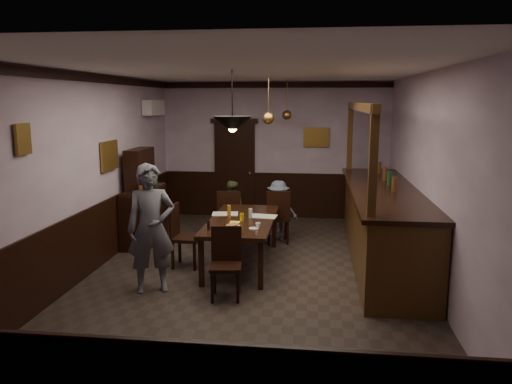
# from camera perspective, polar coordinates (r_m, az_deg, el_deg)

# --- Properties ---
(room) EXTENTS (5.01, 8.01, 3.01)m
(room) POSITION_cam_1_polar(r_m,az_deg,el_deg) (7.14, -0.46, 1.63)
(room) COLOR #2D2621
(room) RESTS_ON ground
(dining_table) EXTENTS (1.01, 2.21, 0.75)m
(dining_table) POSITION_cam_1_polar(r_m,az_deg,el_deg) (7.89, -1.62, -3.55)
(dining_table) COLOR black
(dining_table) RESTS_ON ground
(chair_far_left) EXTENTS (0.48, 0.48, 0.98)m
(chair_far_left) POSITION_cam_1_polar(r_m,az_deg,el_deg) (9.21, -3.10, -2.48)
(chair_far_left) COLOR black
(chair_far_left) RESTS_ON ground
(chair_far_right) EXTENTS (0.50, 0.50, 0.99)m
(chair_far_right) POSITION_cam_1_polar(r_m,az_deg,el_deg) (9.10, 2.51, -2.59)
(chair_far_right) COLOR black
(chair_far_right) RESTS_ON ground
(chair_near) EXTENTS (0.45, 0.45, 0.94)m
(chair_near) POSITION_cam_1_polar(r_m,az_deg,el_deg) (6.68, -3.44, -7.67)
(chair_near) COLOR black
(chair_near) RESTS_ON ground
(chair_side) EXTENTS (0.45, 0.45, 1.00)m
(chair_side) POSITION_cam_1_polar(r_m,az_deg,el_deg) (7.93, -8.52, -4.63)
(chair_side) COLOR black
(chair_side) RESTS_ON ground
(person_standing) EXTENTS (0.76, 0.63, 1.77)m
(person_standing) POSITION_cam_1_polar(r_m,az_deg,el_deg) (6.91, -11.90, -4.10)
(person_standing) COLOR #555661
(person_standing) RESTS_ON ground
(person_seated_left) EXTENTS (0.54, 0.42, 1.10)m
(person_seated_left) POSITION_cam_1_polar(r_m,az_deg,el_deg) (9.48, -2.87, -2.01)
(person_seated_left) COLOR #4F5533
(person_seated_left) RESTS_ON ground
(person_seated_right) EXTENTS (0.76, 0.49, 1.12)m
(person_seated_right) POSITION_cam_1_polar(r_m,az_deg,el_deg) (9.37, 2.56, -2.10)
(person_seated_right) COLOR slate
(person_seated_right) RESTS_ON ground
(newspaper_left) EXTENTS (0.46, 0.35, 0.01)m
(newspaper_left) POSITION_cam_1_polar(r_m,az_deg,el_deg) (8.22, -3.55, -2.50)
(newspaper_left) COLOR silver
(newspaper_left) RESTS_ON dining_table
(newspaper_right) EXTENTS (0.45, 0.34, 0.01)m
(newspaper_right) POSITION_cam_1_polar(r_m,az_deg,el_deg) (8.03, 0.86, -2.79)
(newspaper_right) COLOR silver
(newspaper_right) RESTS_ON dining_table
(napkin) EXTENTS (0.15, 0.15, 0.00)m
(napkin) POSITION_cam_1_polar(r_m,az_deg,el_deg) (7.66, -2.44, -3.46)
(napkin) COLOR #FCE35C
(napkin) RESTS_ON dining_table
(saucer) EXTENTS (0.15, 0.15, 0.01)m
(saucer) POSITION_cam_1_polar(r_m,az_deg,el_deg) (7.28, -0.24, -4.17)
(saucer) COLOR white
(saucer) RESTS_ON dining_table
(coffee_cup) EXTENTS (0.08, 0.08, 0.07)m
(coffee_cup) POSITION_cam_1_polar(r_m,az_deg,el_deg) (7.28, 0.24, -3.81)
(coffee_cup) COLOR white
(coffee_cup) RESTS_ON saucer
(pastry_plate) EXTENTS (0.22, 0.22, 0.01)m
(pastry_plate) POSITION_cam_1_polar(r_m,az_deg,el_deg) (7.40, -2.67, -3.93)
(pastry_plate) COLOR white
(pastry_plate) RESTS_ON dining_table
(pastry_ring_a) EXTENTS (0.13, 0.13, 0.04)m
(pastry_ring_a) POSITION_cam_1_polar(r_m,az_deg,el_deg) (7.32, -2.96, -3.87)
(pastry_ring_a) COLOR #C68C47
(pastry_ring_a) RESTS_ON pastry_plate
(pastry_ring_b) EXTENTS (0.13, 0.13, 0.04)m
(pastry_ring_b) POSITION_cam_1_polar(r_m,az_deg,el_deg) (7.38, -2.58, -3.74)
(pastry_ring_b) COLOR #C68C47
(pastry_ring_b) RESTS_ON pastry_plate
(soda_can) EXTENTS (0.07, 0.07, 0.12)m
(soda_can) POSITION_cam_1_polar(r_m,az_deg,el_deg) (7.74, -1.63, -2.87)
(soda_can) COLOR yellow
(soda_can) RESTS_ON dining_table
(beer_glass) EXTENTS (0.06, 0.06, 0.20)m
(beer_glass) POSITION_cam_1_polar(r_m,az_deg,el_deg) (7.95, -3.10, -2.23)
(beer_glass) COLOR #BF721E
(beer_glass) RESTS_ON dining_table
(water_glass) EXTENTS (0.06, 0.06, 0.15)m
(water_glass) POSITION_cam_1_polar(r_m,az_deg,el_deg) (7.93, -0.63, -2.43)
(water_glass) COLOR silver
(water_glass) RESTS_ON dining_table
(pepper_mill) EXTENTS (0.04, 0.04, 0.14)m
(pepper_mill) POSITION_cam_1_polar(r_m,az_deg,el_deg) (7.23, -5.45, -3.80)
(pepper_mill) COLOR black
(pepper_mill) RESTS_ON dining_table
(sideboard) EXTENTS (0.47, 1.32, 1.74)m
(sideboard) POSITION_cam_1_polar(r_m,az_deg,el_deg) (9.34, -12.75, -1.54)
(sideboard) COLOR black
(sideboard) RESTS_ON ground
(bar_counter) EXTENTS (1.06, 4.56, 2.55)m
(bar_counter) POSITION_cam_1_polar(r_m,az_deg,el_deg) (8.32, 14.24, -3.43)
(bar_counter) COLOR #452A12
(bar_counter) RESTS_ON ground
(door_back) EXTENTS (0.90, 0.06, 2.10)m
(door_back) POSITION_cam_1_polar(r_m,az_deg,el_deg) (11.20, -2.44, 2.51)
(door_back) COLOR black
(door_back) RESTS_ON ground
(ac_unit) EXTENTS (0.20, 0.85, 0.30)m
(ac_unit) POSITION_cam_1_polar(r_m,az_deg,el_deg) (10.43, -11.62, 9.44)
(ac_unit) COLOR white
(ac_unit) RESTS_ON ground
(picture_left_small) EXTENTS (0.04, 0.28, 0.36)m
(picture_left_small) POSITION_cam_1_polar(r_m,az_deg,el_deg) (6.37, -25.10, 5.49)
(picture_left_small) COLOR olive
(picture_left_small) RESTS_ON ground
(picture_left_large) EXTENTS (0.04, 0.62, 0.48)m
(picture_left_large) POSITION_cam_1_polar(r_m,az_deg,el_deg) (8.54, -16.39, 4.02)
(picture_left_large) COLOR olive
(picture_left_large) RESTS_ON ground
(picture_back) EXTENTS (0.55, 0.04, 0.42)m
(picture_back) POSITION_cam_1_polar(r_m,az_deg,el_deg) (10.98, 6.90, 6.22)
(picture_back) COLOR olive
(picture_back) RESTS_ON ground
(pendant_iron) EXTENTS (0.56, 0.56, 0.84)m
(pendant_iron) POSITION_cam_1_polar(r_m,az_deg,el_deg) (6.88, -2.72, 7.75)
(pendant_iron) COLOR black
(pendant_iron) RESTS_ON ground
(pendant_brass_mid) EXTENTS (0.20, 0.20, 0.81)m
(pendant_brass_mid) POSITION_cam_1_polar(r_m,az_deg,el_deg) (8.42, 1.43, 8.43)
(pendant_brass_mid) COLOR #BF8C3F
(pendant_brass_mid) RESTS_ON ground
(pendant_brass_far) EXTENTS (0.20, 0.20, 0.81)m
(pendant_brass_far) POSITION_cam_1_polar(r_m,az_deg,el_deg) (10.25, 3.56, 8.77)
(pendant_brass_far) COLOR #BF8C3F
(pendant_brass_far) RESTS_ON ground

